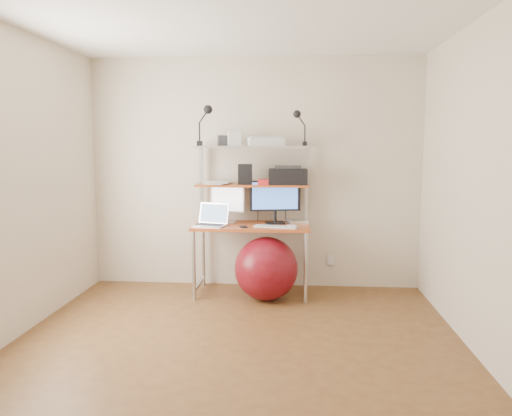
{
  "coord_description": "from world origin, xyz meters",
  "views": [
    {
      "loc": [
        0.45,
        -3.65,
        1.56
      ],
      "look_at": [
        0.07,
        1.15,
        0.95
      ],
      "focal_mm": 35.0,
      "sensor_mm": 36.0,
      "label": 1
    }
  ],
  "objects_px": {
    "monitor_silver": "(228,202)",
    "exercise_ball": "(266,269)",
    "monitor_black": "(275,198)",
    "printer": "(288,176)",
    "laptop": "(212,221)"
  },
  "relations": [
    {
      "from": "monitor_black",
      "to": "exercise_ball",
      "type": "relative_size",
      "value": 0.83
    },
    {
      "from": "monitor_silver",
      "to": "printer",
      "type": "xyz_separation_m",
      "value": [
        0.63,
        0.01,
        0.28
      ]
    },
    {
      "from": "laptop",
      "to": "printer",
      "type": "relative_size",
      "value": 0.95
    },
    {
      "from": "exercise_ball",
      "to": "printer",
      "type": "bearing_deg",
      "value": 57.03
    },
    {
      "from": "monitor_silver",
      "to": "exercise_ball",
      "type": "height_order",
      "value": "monitor_silver"
    },
    {
      "from": "printer",
      "to": "exercise_ball",
      "type": "height_order",
      "value": "printer"
    },
    {
      "from": "monitor_silver",
      "to": "monitor_black",
      "type": "relative_size",
      "value": 0.78
    },
    {
      "from": "monitor_silver",
      "to": "exercise_ball",
      "type": "distance_m",
      "value": 0.83
    },
    {
      "from": "monitor_silver",
      "to": "exercise_ball",
      "type": "xyz_separation_m",
      "value": [
        0.43,
        -0.3,
        -0.64
      ]
    },
    {
      "from": "laptop",
      "to": "monitor_black",
      "type": "bearing_deg",
      "value": 32.32
    },
    {
      "from": "monitor_black",
      "to": "printer",
      "type": "xyz_separation_m",
      "value": [
        0.13,
        0.03,
        0.23
      ]
    },
    {
      "from": "laptop",
      "to": "printer",
      "type": "height_order",
      "value": "printer"
    },
    {
      "from": "monitor_silver",
      "to": "exercise_ball",
      "type": "bearing_deg",
      "value": -25.35
    },
    {
      "from": "monitor_silver",
      "to": "monitor_black",
      "type": "bearing_deg",
      "value": 7.54
    },
    {
      "from": "laptop",
      "to": "printer",
      "type": "xyz_separation_m",
      "value": [
        0.77,
        0.22,
        0.45
      ]
    }
  ]
}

